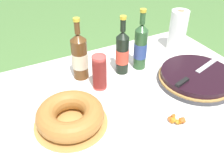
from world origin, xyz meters
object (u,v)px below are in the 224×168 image
Objects in this scene: bundt_cake at (70,116)px; cup_stack at (99,72)px; juice_bottle_red at (122,52)px; cider_bottle_green at (141,47)px; paper_towel_roll at (178,30)px; snack_plate_near at (171,118)px; berry_tart at (196,77)px; serving_knife at (194,74)px; cider_bottle_amber at (80,56)px.

cup_stack reaches higher than bundt_cake.
juice_bottle_red reaches higher than bundt_cake.
cider_bottle_green is 1.36× the size of paper_towel_roll.
paper_towel_roll is (0.44, 0.52, 0.12)m from snack_plate_near.
bundt_cake is 0.93× the size of cider_bottle_green.
cup_stack is at bearing 116.33° from snack_plate_near.
berry_tart is 0.05m from serving_knife.
berry_tart is 1.61× the size of paper_towel_roll.
berry_tart is at bearing -31.60° from cider_bottle_amber.
cider_bottle_green reaches higher than serving_knife.
paper_towel_roll reaches higher than berry_tart.
juice_bottle_red is 0.45m from snack_plate_near.
berry_tart is at bearing -111.79° from paper_towel_roll.
juice_bottle_red is (0.22, -0.06, -0.00)m from cider_bottle_amber.
cider_bottle_amber is at bearing 169.30° from cider_bottle_green.
bundt_cake is 0.58m from cider_bottle_green.
serving_knife is (-0.03, -0.01, 0.04)m from berry_tart.
snack_plate_near is (-0.27, -0.16, -0.05)m from serving_knife.
bundt_cake is at bearing 162.74° from serving_knife.
juice_bottle_red reaches higher than berry_tart.
snack_plate_near is at bearing -24.52° from bundt_cake.
paper_towel_roll is at bearing 21.70° from bundt_cake.
bundt_cake is at bearing -141.45° from cup_stack.
cider_bottle_amber is at bearing 148.40° from berry_tart.
juice_bottle_red is at bearing 90.73° from snack_plate_near.
snack_plate_near is at bearing -164.62° from serving_knife.
paper_towel_roll is at bearing 14.25° from cup_stack.
juice_bottle_red reaches higher than paper_towel_roll.
cup_stack reaches higher than berry_tart.
bundt_cake is 0.98× the size of juice_bottle_red.
juice_bottle_red is at bearing 119.87° from serving_knife.
bundt_cake is 0.91m from paper_towel_roll.
snack_plate_near is at bearing -63.67° from cup_stack.
paper_towel_roll is (0.14, 0.35, 0.10)m from berry_tart.
serving_knife reaches higher than snack_plate_near.
juice_bottle_red is 1.53× the size of snack_plate_near.
paper_towel_roll is (0.84, 0.34, 0.08)m from bundt_cake.
bundt_cake reaches higher than berry_tart.
serving_knife reaches higher than berry_tart.
serving_knife is 1.06× the size of cider_bottle_green.
cider_bottle_green is at bearing 126.32° from berry_tart.
berry_tart is at bearing -21.49° from cup_stack.
cider_bottle_green is 1.02× the size of cider_bottle_amber.
bundt_cake is (-0.70, 0.01, 0.02)m from berry_tart.
berry_tart is 1.27× the size of bundt_cake.
cider_bottle_amber is (-0.34, 0.06, -0.01)m from cider_bottle_green.
cider_bottle_green is 0.47m from snack_plate_near.
cider_bottle_green is at bearing -10.70° from cider_bottle_amber.
berry_tart is at bearing -40.91° from juice_bottle_red.
cider_bottle_green reaches higher than cup_stack.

